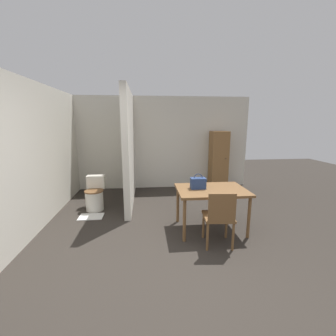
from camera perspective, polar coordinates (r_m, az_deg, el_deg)
The scene contains 10 objects.
ground_plane at distance 3.08m, azimuth 0.62°, elevation -24.63°, with size 16.00×16.00×0.00m, color #2D2823.
wall_back at distance 6.25m, azimuth -3.23°, elevation 6.32°, with size 5.19×0.12×2.50m.
wall_left at distance 4.74m, azimuth -29.08°, elevation 3.19°, with size 0.12×4.68×2.50m.
partition_wall at distance 5.11m, azimuth -9.80°, elevation 5.00°, with size 0.12×2.17×2.50m.
dining_table at distance 3.86m, azimuth 10.94°, elevation -6.30°, with size 1.15×0.83×0.73m.
wooden_chair at distance 3.43m, azimuth 12.90°, elevation -11.80°, with size 0.47×0.47×0.86m.
toilet at distance 5.04m, azimuth -18.06°, elevation -6.60°, with size 0.39×0.53×0.69m.
handbag at distance 3.80m, azimuth 7.65°, elevation -3.80°, with size 0.25×0.14×0.26m.
wooden_cabinet at distance 6.33m, azimuth 12.68°, elevation 1.95°, with size 0.45×0.45×1.58m.
bath_mat at distance 4.74m, azimuth -18.94°, elevation -11.59°, with size 0.46×0.32×0.01m.
Camera 1 is at (-0.28, -2.47, 1.82)m, focal length 24.00 mm.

